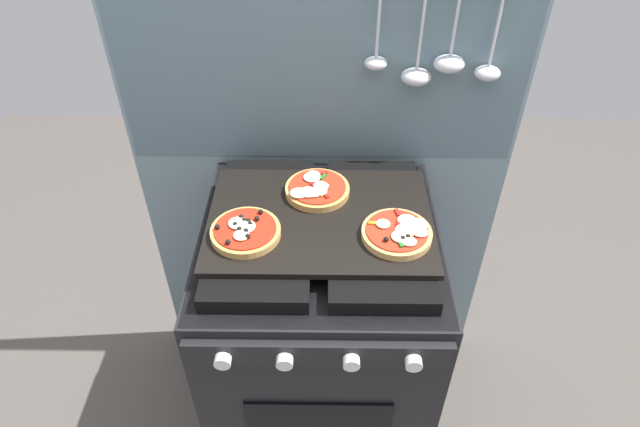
# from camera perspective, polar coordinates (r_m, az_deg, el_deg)

# --- Properties ---
(ground_plane) EXTENTS (4.00, 4.00, 0.00)m
(ground_plane) POSITION_cam_1_polar(r_m,az_deg,el_deg) (2.04, 0.00, -20.06)
(ground_plane) COLOR #4C4742
(kitchen_backsplash) EXTENTS (1.10, 0.09, 1.55)m
(kitchen_backsplash) POSITION_cam_1_polar(r_m,az_deg,el_deg) (1.66, 0.29, 3.96)
(kitchen_backsplash) COLOR #7A939E
(kitchen_backsplash) RESTS_ON ground_plane
(stove) EXTENTS (0.60, 0.64, 0.90)m
(stove) POSITION_cam_1_polar(r_m,az_deg,el_deg) (1.67, -0.00, -12.54)
(stove) COLOR black
(stove) RESTS_ON ground_plane
(baking_tray) EXTENTS (0.54, 0.38, 0.02)m
(baking_tray) POSITION_cam_1_polar(r_m,az_deg,el_deg) (1.33, 0.00, -0.59)
(baking_tray) COLOR black
(baking_tray) RESTS_ON stove
(pizza_left) EXTENTS (0.16, 0.16, 0.03)m
(pizza_left) POSITION_cam_1_polar(r_m,az_deg,el_deg) (1.28, -7.78, -1.80)
(pizza_left) COLOR tan
(pizza_left) RESTS_ON baking_tray
(pizza_right) EXTENTS (0.16, 0.16, 0.03)m
(pizza_right) POSITION_cam_1_polar(r_m,az_deg,el_deg) (1.27, 8.14, -1.99)
(pizza_right) COLOR tan
(pizza_right) RESTS_ON baking_tray
(pizza_center) EXTENTS (0.16, 0.16, 0.03)m
(pizza_center) POSITION_cam_1_polar(r_m,az_deg,el_deg) (1.38, -0.36, 2.57)
(pizza_center) COLOR #C18947
(pizza_center) RESTS_ON baking_tray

